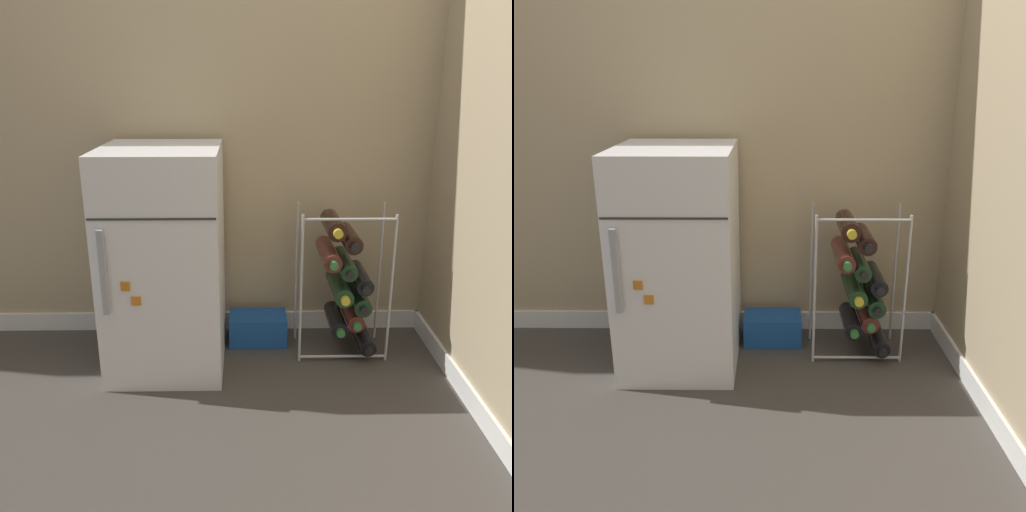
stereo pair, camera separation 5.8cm
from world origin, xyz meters
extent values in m
plane|color=#423D38|center=(0.00, 0.00, 0.00)|extent=(14.00, 14.00, 0.00)
cube|color=tan|center=(0.00, 0.58, 1.25)|extent=(6.66, 0.06, 2.50)
cube|color=white|center=(0.00, 0.54, 0.04)|extent=(6.66, 0.01, 0.09)
cube|color=white|center=(-0.38, 0.24, 0.47)|extent=(0.48, 0.54, 0.95)
cube|color=#2D2D2D|center=(-0.38, -0.03, 0.72)|extent=(0.47, 0.00, 0.01)
cube|color=#9E9EA3|center=(-0.57, -0.05, 0.52)|extent=(0.02, 0.02, 0.33)
cube|color=orange|center=(-0.50, -0.03, 0.46)|extent=(0.04, 0.01, 0.04)
cube|color=orange|center=(-0.46, -0.03, 0.40)|extent=(0.04, 0.01, 0.04)
cylinder|color=#B2B2B7|center=(0.20, 0.21, 0.34)|extent=(0.01, 0.01, 0.68)
cylinder|color=#B2B2B7|center=(0.59, 0.21, 0.34)|extent=(0.01, 0.01, 0.68)
cylinder|color=#B2B2B7|center=(0.20, 0.43, 0.34)|extent=(0.01, 0.01, 0.68)
cylinder|color=#B2B2B7|center=(0.59, 0.43, 0.34)|extent=(0.01, 0.01, 0.68)
cylinder|color=#B2B2B7|center=(0.39, 0.21, 0.02)|extent=(0.39, 0.01, 0.01)
cylinder|color=#B2B2B7|center=(0.39, 0.21, 0.66)|extent=(0.39, 0.01, 0.01)
cylinder|color=black|center=(0.50, 0.32, 0.08)|extent=(0.07, 0.30, 0.07)
cylinder|color=black|center=(0.50, 0.15, 0.08)|extent=(0.04, 0.02, 0.04)
cylinder|color=black|center=(0.37, 0.32, 0.15)|extent=(0.08, 0.25, 0.08)
cylinder|color=#2D7033|center=(0.37, 0.18, 0.15)|extent=(0.04, 0.02, 0.04)
cylinder|color=#56231E|center=(0.44, 0.32, 0.18)|extent=(0.08, 0.26, 0.08)
cylinder|color=#2D7033|center=(0.44, 0.18, 0.18)|extent=(0.04, 0.02, 0.04)
cylinder|color=#19381E|center=(0.47, 0.32, 0.26)|extent=(0.08, 0.26, 0.08)
cylinder|color=black|center=(0.47, 0.17, 0.26)|extent=(0.04, 0.02, 0.04)
cylinder|color=#19381E|center=(0.38, 0.32, 0.31)|extent=(0.08, 0.30, 0.08)
cylinder|color=gold|center=(0.38, 0.15, 0.31)|extent=(0.04, 0.02, 0.04)
cylinder|color=black|center=(0.47, 0.32, 0.36)|extent=(0.07, 0.27, 0.07)
cylinder|color=black|center=(0.47, 0.17, 0.36)|extent=(0.04, 0.02, 0.04)
cylinder|color=#19381E|center=(0.40, 0.32, 0.43)|extent=(0.07, 0.28, 0.07)
cylinder|color=black|center=(0.40, 0.16, 0.43)|extent=(0.03, 0.02, 0.03)
cylinder|color=#56231E|center=(0.33, 0.32, 0.47)|extent=(0.08, 0.30, 0.08)
cylinder|color=#2D7033|center=(0.33, 0.15, 0.47)|extent=(0.04, 0.02, 0.04)
cylinder|color=black|center=(0.41, 0.32, 0.54)|extent=(0.08, 0.25, 0.08)
cylinder|color=black|center=(0.41, 0.18, 0.54)|extent=(0.04, 0.02, 0.04)
cylinder|color=black|center=(0.34, 0.32, 0.60)|extent=(0.08, 0.25, 0.08)
cylinder|color=gold|center=(0.34, 0.18, 0.60)|extent=(0.04, 0.02, 0.04)
cube|color=#194C9E|center=(0.02, 0.40, 0.07)|extent=(0.27, 0.17, 0.14)
camera|label=1|loc=(-0.04, -1.94, 1.23)|focal=38.00mm
camera|label=2|loc=(0.02, -1.94, 1.23)|focal=38.00mm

